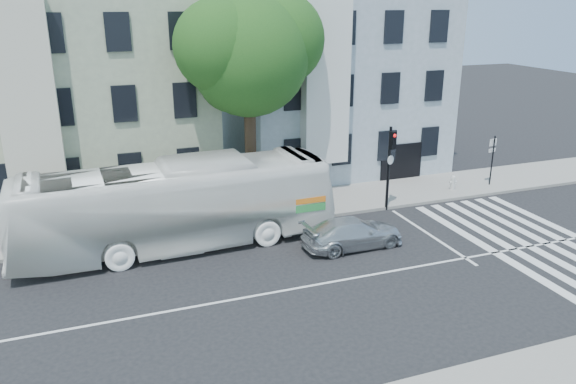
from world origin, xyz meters
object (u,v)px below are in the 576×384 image
traffic_signal (390,158)px  fire_hydrant (453,182)px  bus (176,205)px  sedan (353,233)px

traffic_signal → fire_hydrant: bearing=-6.7°
bus → sedan: size_ratio=3.03×
traffic_signal → fire_hydrant: size_ratio=5.32×
bus → fire_hydrant: (15.26, 2.02, -1.29)m
sedan → traffic_signal: 5.33m
sedan → fire_hydrant: sedan is taller
traffic_signal → fire_hydrant: (4.76, 1.28, -2.17)m
bus → traffic_signal: traffic_signal is taller
bus → sedan: (6.90, -2.60, -1.21)m
sedan → traffic_signal: (3.59, 3.34, 2.09)m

